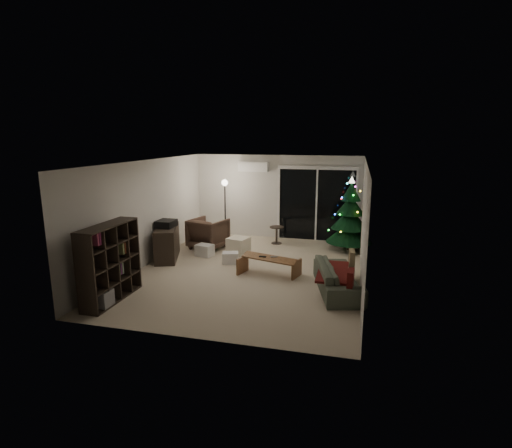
{
  "coord_description": "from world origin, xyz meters",
  "views": [
    {
      "loc": [
        2.32,
        -8.45,
        3.04
      ],
      "look_at": [
        0.1,
        0.3,
        1.05
      ],
      "focal_mm": 28.0,
      "sensor_mm": 36.0,
      "label": 1
    }
  ],
  "objects_px": {
    "coffee_table": "(269,266)",
    "media_cabinet": "(167,243)",
    "bookshelf": "(102,262)",
    "christmas_tree": "(350,214)",
    "sofa": "(338,278)",
    "armchair": "(208,233)"
  },
  "relations": [
    {
      "from": "bookshelf",
      "to": "coffee_table",
      "type": "bearing_deg",
      "value": 53.44
    },
    {
      "from": "bookshelf",
      "to": "sofa",
      "type": "xyz_separation_m",
      "value": [
        4.3,
        1.49,
        -0.46
      ]
    },
    {
      "from": "bookshelf",
      "to": "christmas_tree",
      "type": "xyz_separation_m",
      "value": [
        4.44,
        4.57,
        0.27
      ]
    },
    {
      "from": "bookshelf",
      "to": "christmas_tree",
      "type": "height_order",
      "value": "christmas_tree"
    },
    {
      "from": "bookshelf",
      "to": "coffee_table",
      "type": "xyz_separation_m",
      "value": [
        2.77,
        2.07,
        -0.53
      ]
    },
    {
      "from": "media_cabinet",
      "to": "christmas_tree",
      "type": "relative_size",
      "value": 0.65
    },
    {
      "from": "bookshelf",
      "to": "armchair",
      "type": "height_order",
      "value": "bookshelf"
    },
    {
      "from": "bookshelf",
      "to": "coffee_table",
      "type": "distance_m",
      "value": 3.5
    },
    {
      "from": "coffee_table",
      "to": "sofa",
      "type": "bearing_deg",
      "value": -3.61
    },
    {
      "from": "coffee_table",
      "to": "christmas_tree",
      "type": "relative_size",
      "value": 0.65
    },
    {
      "from": "christmas_tree",
      "to": "bookshelf",
      "type": "bearing_deg",
      "value": -134.14
    },
    {
      "from": "media_cabinet",
      "to": "armchair",
      "type": "xyz_separation_m",
      "value": [
        0.66,
        1.17,
        0.01
      ]
    },
    {
      "from": "christmas_tree",
      "to": "sofa",
      "type": "bearing_deg",
      "value": -92.6
    },
    {
      "from": "media_cabinet",
      "to": "sofa",
      "type": "height_order",
      "value": "media_cabinet"
    },
    {
      "from": "media_cabinet",
      "to": "coffee_table",
      "type": "relative_size",
      "value": 1.01
    },
    {
      "from": "bookshelf",
      "to": "armchair",
      "type": "relative_size",
      "value": 1.59
    },
    {
      "from": "coffee_table",
      "to": "media_cabinet",
      "type": "bearing_deg",
      "value": -175.02
    },
    {
      "from": "bookshelf",
      "to": "media_cabinet",
      "type": "height_order",
      "value": "bookshelf"
    },
    {
      "from": "armchair",
      "to": "coffee_table",
      "type": "relative_size",
      "value": 0.71
    },
    {
      "from": "bookshelf",
      "to": "christmas_tree",
      "type": "distance_m",
      "value": 6.38
    },
    {
      "from": "armchair",
      "to": "sofa",
      "type": "distance_m",
      "value": 4.33
    },
    {
      "from": "media_cabinet",
      "to": "coffee_table",
      "type": "bearing_deg",
      "value": -31.62
    }
  ]
}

